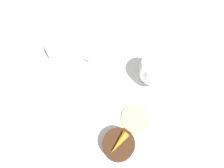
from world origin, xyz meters
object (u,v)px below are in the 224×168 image
coffee_cup (66,47)px  wine_glass (154,69)px  dinner_plate (122,140)px  dessert_cake (119,145)px  fork (65,106)px

coffee_cup → wine_glass: wine_glass is taller
dinner_plate → dessert_cake: dessert_cake is taller
dinner_plate → fork: bearing=176.5°
dinner_plate → coffee_cup: 0.28m
wine_glass → fork: wine_glass is taller
coffee_cup → dessert_cake: bearing=-33.6°
coffee_cup → wine_glass: 0.24m
coffee_cup → wine_glass: size_ratio=1.12×
dinner_plate → coffee_cup: coffee_cup is taller
dinner_plate → dessert_cake: 0.04m
fork → dessert_cake: bearing=-9.9°
dinner_plate → fork: size_ratio=1.25×
dinner_plate → wine_glass: wine_glass is taller
dinner_plate → wine_glass: 0.19m
wine_glass → dessert_cake: wine_glass is taller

